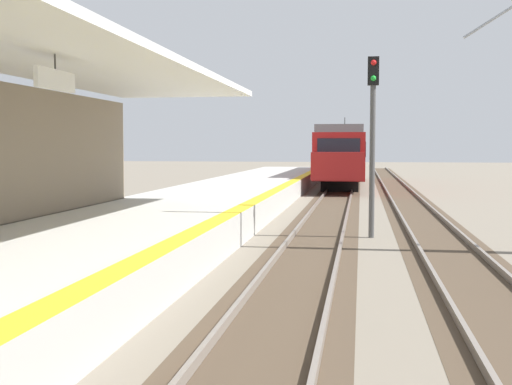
{
  "coord_description": "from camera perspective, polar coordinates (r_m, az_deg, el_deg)",
  "views": [
    {
      "loc": [
        3.12,
        1.74,
        2.66
      ],
      "look_at": [
        1.87,
        9.34,
        2.1
      ],
      "focal_mm": 44.96,
      "sensor_mm": 36.0,
      "label": 1
    }
  ],
  "objects": [
    {
      "name": "station_platform",
      "position": [
        15.49,
        -12.09,
        -4.14
      ],
      "size": [
        5.0,
        80.0,
        0.91
      ],
      "color": "#B7B5AD",
      "rests_on": "ground"
    },
    {
      "name": "track_pair_nearest_platform",
      "position": [
        18.49,
        5.46,
        -3.99
      ],
      "size": [
        2.34,
        120.0,
        0.16
      ],
      "color": "#4C3D2D",
      "rests_on": "ground"
    },
    {
      "name": "track_pair_middle",
      "position": [
        18.57,
        16.01,
        -4.09
      ],
      "size": [
        2.34,
        120.0,
        0.16
      ],
      "color": "#4C3D2D",
      "rests_on": "ground"
    },
    {
      "name": "approaching_train",
      "position": [
        43.85,
        7.75,
        3.48
      ],
      "size": [
        2.93,
        19.6,
        4.76
      ],
      "color": "maroon",
      "rests_on": "ground"
    },
    {
      "name": "rail_signal_post",
      "position": [
        18.79,
        10.34,
        5.71
      ],
      "size": [
        0.32,
        0.34,
        5.2
      ],
      "color": "#4C4C4C",
      "rests_on": "ground"
    }
  ]
}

